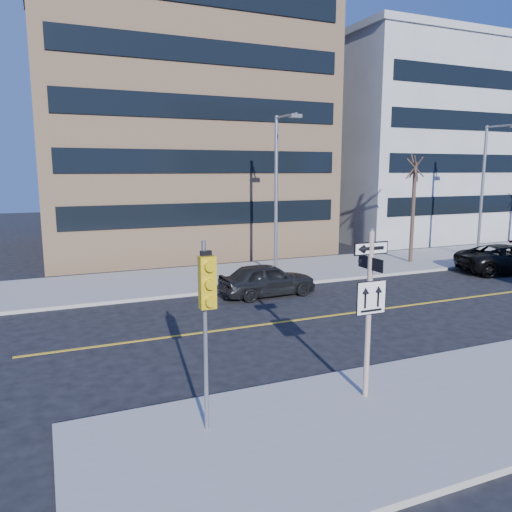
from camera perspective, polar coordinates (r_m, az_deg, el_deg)
name	(u,v)px	position (r m, az deg, el deg)	size (l,w,h in m)	color
ground	(314,365)	(14.77, 6.60, -12.23)	(120.00, 120.00, 0.00)	black
far_sidewalk	(465,255)	(34.89, 22.74, 0.06)	(66.00, 6.00, 0.15)	#99968F
road_centerline	(501,293)	(25.26, 26.18, -3.84)	(40.00, 0.14, 0.01)	gold
sign_pole	(369,304)	(12.00, 12.81, -5.36)	(0.92, 0.92, 4.06)	white
traffic_signal	(207,298)	(9.94, -5.62, -4.78)	(0.32, 0.45, 4.00)	gray
parked_car_a	(267,279)	(22.09, 1.29, -2.70)	(4.34, 1.75, 1.48)	black
parked_car_c	(510,259)	(30.31, 27.01, -0.30)	(5.53, 2.55, 1.54)	black
streetlight_a	(278,186)	(25.10, 2.55, 8.05)	(0.55, 2.25, 8.00)	gray
streetlight_b	(486,183)	(33.62, 24.80, 7.61)	(0.55, 2.25, 8.00)	gray
street_tree_west	(415,170)	(30.51, 17.73, 9.35)	(1.80, 1.80, 6.35)	#32251E
building_brick	(169,121)	(38.06, -9.92, 14.91)	(18.00, 18.00, 18.00)	tan
building_grey_mid	(417,147)	(47.35, 17.94, 11.74)	(20.00, 16.00, 15.00)	#999C9E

